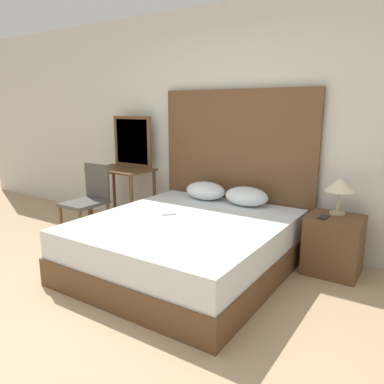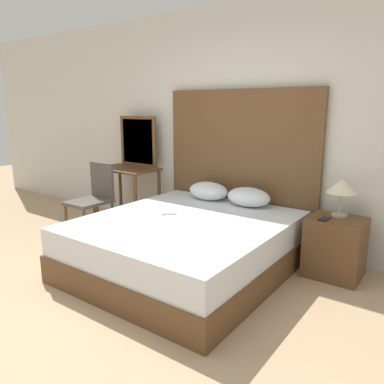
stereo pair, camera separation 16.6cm
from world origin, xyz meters
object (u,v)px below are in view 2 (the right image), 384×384
at_px(phone_on_bed, 169,214).
at_px(nightstand, 335,247).
at_px(bed, 186,245).
at_px(table_lamp, 342,187).
at_px(phone_on_nightstand, 325,219).
at_px(vanity_desk, 127,179).
at_px(chair, 94,196).

xyz_separation_m(phone_on_bed, nightstand, (1.46, 0.67, -0.24)).
height_order(bed, nightstand, nightstand).
distance_m(table_lamp, phone_on_nightstand, 0.34).
distance_m(vanity_desk, chair, 0.55).
xyz_separation_m(phone_on_bed, phone_on_nightstand, (1.37, 0.56, 0.05)).
bearing_deg(bed, table_lamp, 33.47).
height_order(bed, chair, chair).
relative_size(bed, table_lamp, 5.65).
height_order(bed, phone_on_bed, phone_on_bed).
bearing_deg(phone_on_nightstand, chair, -169.96).
xyz_separation_m(phone_on_bed, vanity_desk, (-1.24, 0.64, 0.11)).
height_order(nightstand, vanity_desk, vanity_desk).
bearing_deg(nightstand, table_lamp, 94.68).
xyz_separation_m(nightstand, table_lamp, (-0.01, 0.09, 0.56)).
height_order(bed, table_lamp, table_lamp).
bearing_deg(chair, table_lamp, 13.70).
distance_m(bed, nightstand, 1.41).
height_order(bed, phone_on_nightstand, phone_on_nightstand).
relative_size(vanity_desk, chair, 0.91).
bearing_deg(nightstand, phone_on_nightstand, -128.09).
relative_size(table_lamp, chair, 0.39).
relative_size(phone_on_nightstand, chair, 0.17).
bearing_deg(bed, phone_on_bed, 170.10).
height_order(table_lamp, vanity_desk, table_lamp).
relative_size(nightstand, vanity_desk, 0.69).
xyz_separation_m(bed, phone_on_bed, (-0.25, 0.04, 0.27)).
height_order(phone_on_bed, chair, chair).
relative_size(phone_on_bed, chair, 0.18).
bearing_deg(phone_on_nightstand, table_lamp, 68.25).
bearing_deg(bed, chair, 174.73).
bearing_deg(phone_on_bed, nightstand, 24.62).
bearing_deg(vanity_desk, bed, -24.57).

